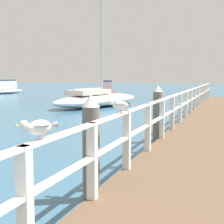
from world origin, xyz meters
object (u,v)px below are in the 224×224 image
Objects in this scene: seagull_foreground at (39,127)px; boat_6 at (97,99)px; dock_piling_far at (158,114)px; dock_piling_near at (91,147)px; boat_4 at (108,90)px; seagull_background at (120,105)px; boat_5 at (2,89)px.

seagull_foreground is 19.16m from boat_6.
seagull_foreground is (0.38, -7.39, 0.67)m from dock_piling_far.
boat_4 is (-9.82, 27.73, -0.39)m from dock_piling_near.
dock_piling_far is at bearing 9.85° from seagull_background.
boat_6 is (15.17, -10.41, -0.02)m from boat_5.
seagull_foreground reaches higher than boat_4.
seagull_background is at bearing -88.63° from boat_4.
dock_piling_near is 16.95m from boat_6.
dock_piling_near is at bearing -57.55° from seagull_foreground.
boat_4 is at bearing 113.54° from dock_piling_far.
boat_6 is at bearing 120.28° from dock_piling_far.
boat_4 is (-10.20, 29.93, -1.06)m from seagull_foreground.
dock_piling_far reaches higher than seagull_background.
dock_piling_near is 0.16× the size of boat_6.
boat_5 is at bearing 168.58° from boat_4.
boat_6 is at bearing -47.22° from seagull_foreground.
boat_6 reaches higher than dock_piling_far.
dock_piling_far is 12.27m from boat_6.
dock_piling_far is 7.43m from seagull_foreground.
seagull_foreground is 2.57m from seagull_background.
boat_6 is (-6.18, 10.59, -0.40)m from dock_piling_far.
boat_6 is at bearing -92.14° from boat_4.
dock_piling_far is 4.88m from seagull_background.
boat_5 is (-21.73, 25.82, -1.05)m from seagull_background.
seagull_foreground reaches higher than boat_5.
seagull_foreground is at bearing -87.08° from dock_piling_far.
boat_5 is at bearing 161.13° from boat_6.
dock_piling_far is (0.00, 5.19, 0.00)m from dock_piling_near.
dock_piling_far is at bearing -85.52° from boat_4.
boat_6 reaches higher than dock_piling_near.
boat_4 is 11.64m from boat_5.
dock_piling_far reaches higher than boat_4.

